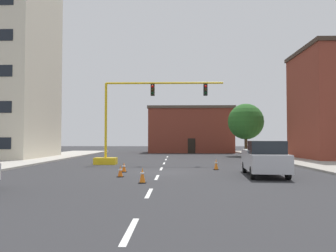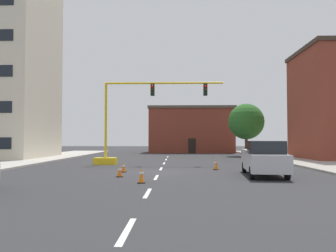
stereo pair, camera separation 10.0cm
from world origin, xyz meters
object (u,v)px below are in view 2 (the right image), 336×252
traffic_signal_gantry (123,136)px  traffic_cone_roadside_c (124,167)px  traffic_cone_roadside_d (216,164)px  pickup_truck_silver (264,159)px  tree_right_far (246,122)px  traffic_cone_roadside_b (141,175)px  traffic_cone_roadside_a (120,171)px

traffic_signal_gantry → traffic_cone_roadside_c: bearing=-80.7°
traffic_cone_roadside_d → pickup_truck_silver: bearing=-59.3°
tree_right_far → pickup_truck_silver: tree_right_far is taller
traffic_signal_gantry → traffic_cone_roadside_b: traffic_signal_gantry is taller
traffic_cone_roadside_d → traffic_cone_roadside_a: bearing=-141.6°
traffic_cone_roadside_d → traffic_cone_roadside_b: bearing=-120.8°
traffic_signal_gantry → traffic_cone_roadside_a: size_ratio=16.87×
traffic_cone_roadside_a → traffic_cone_roadside_b: traffic_cone_roadside_b is taller
tree_right_far → traffic_cone_roadside_a: 26.38m
pickup_truck_silver → traffic_cone_roadside_c: pickup_truck_silver is taller
pickup_truck_silver → traffic_cone_roadside_a: pickup_truck_silver is taller
traffic_cone_roadside_a → traffic_cone_roadside_d: size_ratio=0.83×
traffic_cone_roadside_a → traffic_cone_roadside_d: 7.41m
pickup_truck_silver → traffic_cone_roadside_d: (-2.30, 3.87, -0.60)m
tree_right_far → pickup_truck_silver: (-3.50, -22.62, -3.26)m
tree_right_far → traffic_cone_roadside_a: tree_right_far is taller
traffic_cone_roadside_d → tree_right_far: bearing=72.8°
traffic_signal_gantry → traffic_cone_roadside_c: 7.08m
traffic_signal_gantry → pickup_truck_silver: bearing=-42.8°
pickup_truck_silver → traffic_cone_roadside_b: size_ratio=7.46×
tree_right_far → traffic_cone_roadside_a: (-11.60, -23.36, -3.92)m
tree_right_far → traffic_cone_roadside_c: tree_right_far is taller
traffic_cone_roadside_b → traffic_cone_roadside_c: bearing=107.4°
pickup_truck_silver → traffic_cone_roadside_d: bearing=120.7°
traffic_cone_roadside_b → traffic_cone_roadside_c: traffic_cone_roadside_b is taller
tree_right_far → traffic_cone_roadside_c: 24.06m
traffic_cone_roadside_a → traffic_cone_roadside_c: size_ratio=1.05×
tree_right_far → traffic_cone_roadside_d: bearing=-107.2°
traffic_signal_gantry → tree_right_far: size_ratio=1.66×
traffic_cone_roadside_b → traffic_cone_roadside_d: 8.44m
pickup_truck_silver → traffic_cone_roadside_b: (-6.62, -3.38, -0.61)m
pickup_truck_silver → traffic_cone_roadside_b: 7.46m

